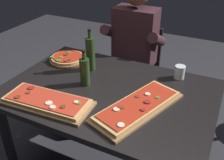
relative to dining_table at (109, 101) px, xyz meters
The scene contains 9 objects.
dining_table is the anchor object (origin of this frame).
pizza_rectangular_front 0.43m from the dining_table, 130.70° to the right, with size 0.59×0.28×0.05m.
pizza_rectangular_left 0.30m from the dining_table, 23.91° to the right, with size 0.43×0.66×0.05m.
pizza_round_far 0.57m from the dining_table, 153.80° to the left, with size 0.30×0.30×0.05m.
wine_bottle_dark 0.40m from the dining_table, 141.63° to the left, with size 0.07×0.07×0.32m.
oil_bottle_amber 0.27m from the dining_table, behind, with size 0.07×0.07×0.26m.
tumbler_near_camera 0.55m from the dining_table, 43.70° to the left, with size 0.07×0.07×0.10m.
diner_chair 0.88m from the dining_table, 98.29° to the left, with size 0.44×0.44×0.87m.
seated_diner 0.75m from the dining_table, 99.62° to the left, with size 0.53×0.41×1.33m.
Camera 1 is at (0.67, -1.30, 1.68)m, focal length 41.39 mm.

